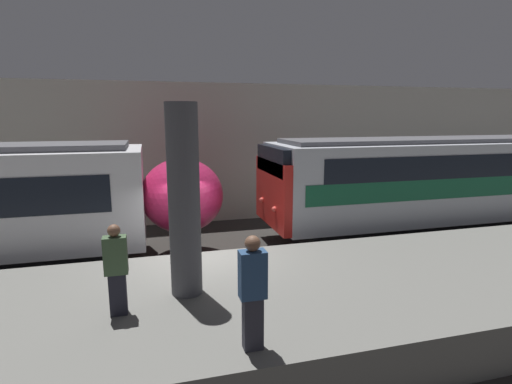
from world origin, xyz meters
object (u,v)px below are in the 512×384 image
person_waiting (253,290)px  person_walking (116,268)px  train_boxy (505,182)px  support_pillar_near (184,201)px

person_waiting → person_walking: bearing=140.8°
train_boxy → person_waiting: (-11.58, -6.70, 0.01)m
support_pillar_near → train_boxy: 13.17m
person_walking → train_boxy: bearing=20.7°
train_boxy → person_walking: 14.46m
support_pillar_near → train_boxy: support_pillar_near is taller
support_pillar_near → person_waiting: (0.74, -2.14, -0.88)m
support_pillar_near → person_waiting: 2.43m
person_waiting → person_walking: 2.51m
train_boxy → person_waiting: train_boxy is taller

